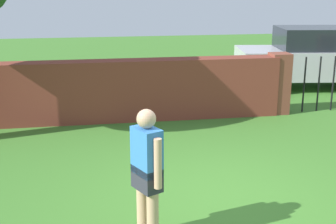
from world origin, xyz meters
The scene contains 5 objects.
ground_plane centered at (0.00, 0.00, 0.00)m, with size 40.00×40.00×0.00m, color #3D7528.
brick_wall centered at (-1.50, 4.15, 0.67)m, with size 7.80×0.50×1.34m, color brown.
person centered at (-1.14, -0.84, 0.90)m, with size 0.36×0.49×1.62m.
fence_gate centered at (3.67, 4.15, 0.70)m, with size 2.79×0.44×1.40m.
car centered at (4.49, 6.54, 0.86)m, with size 4.38×2.34×1.72m.
Camera 1 is at (-1.70, -5.72, 2.99)m, focal length 49.51 mm.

